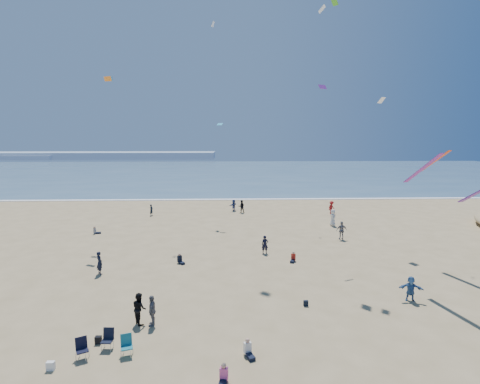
{
  "coord_description": "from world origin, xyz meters",
  "views": [
    {
      "loc": [
        1.13,
        -16.52,
        10.25
      ],
      "look_at": [
        2.0,
        8.0,
        6.67
      ],
      "focal_mm": 28.0,
      "sensor_mm": 36.0,
      "label": 1
    }
  ],
  "objects": [
    {
      "name": "chair_cluster",
      "position": [
        -4.67,
        0.19,
        0.5
      ],
      "size": [
        2.78,
        1.52,
        1.0
      ],
      "color": "black",
      "rests_on": "ground"
    },
    {
      "name": "headland_near",
      "position": [
        -100.0,
        165.0,
        1.0
      ],
      "size": [
        40.0,
        14.0,
        2.0
      ],
      "primitive_type": "cube",
      "color": "#7A8EA8",
      "rests_on": "ground"
    },
    {
      "name": "surf_line",
      "position": [
        0.0,
        45.0,
        0.04
      ],
      "size": [
        220.0,
        1.2,
        0.08
      ],
      "primitive_type": "cube",
      "color": "white",
      "rests_on": "ground"
    },
    {
      "name": "kites_aloft",
      "position": [
        9.25,
        12.43,
        14.71
      ],
      "size": [
        47.55,
        42.4,
        28.13
      ],
      "color": "#237FC9",
      "rests_on": "ground"
    },
    {
      "name": "white_tote",
      "position": [
        -6.75,
        -0.91,
        0.2
      ],
      "size": [
        0.35,
        0.2,
        0.4
      ],
      "primitive_type": "cube",
      "color": "white",
      "rests_on": "ground"
    },
    {
      "name": "seated_group",
      "position": [
        -1.24,
        9.59,
        0.42
      ],
      "size": [
        20.64,
        25.9,
        0.84
      ],
      "color": "white",
      "rests_on": "ground"
    },
    {
      "name": "black_backpack",
      "position": [
        -5.37,
        1.21,
        0.19
      ],
      "size": [
        0.3,
        0.22,
        0.38
      ],
      "primitive_type": "cube",
      "color": "black",
      "rests_on": "ground"
    },
    {
      "name": "navy_bag",
      "position": [
        5.95,
        5.06,
        0.17
      ],
      "size": [
        0.28,
        0.18,
        0.34
      ],
      "primitive_type": "cube",
      "color": "black",
      "rests_on": "ground"
    },
    {
      "name": "standing_flyers",
      "position": [
        4.88,
        17.53,
        0.86
      ],
      "size": [
        26.59,
        41.52,
        1.95
      ],
      "color": "black",
      "rests_on": "ground"
    },
    {
      "name": "ocean",
      "position": [
        0.0,
        95.0,
        0.03
      ],
      "size": [
        220.0,
        100.0,
        0.06
      ],
      "primitive_type": "cube",
      "color": "#476B84",
      "rests_on": "ground"
    },
    {
      "name": "headland_far",
      "position": [
        -60.0,
        170.0,
        1.6
      ],
      "size": [
        110.0,
        20.0,
        3.2
      ],
      "primitive_type": "cube",
      "color": "#7A8EA8",
      "rests_on": "ground"
    },
    {
      "name": "ground",
      "position": [
        0.0,
        0.0,
        0.0
      ],
      "size": [
        220.0,
        220.0,
        0.0
      ],
      "primitive_type": "plane",
      "color": "tan",
      "rests_on": "ground"
    }
  ]
}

